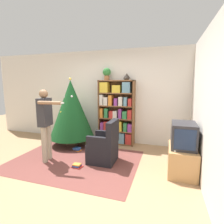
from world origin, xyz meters
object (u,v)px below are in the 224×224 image
at_px(television, 183,135).
at_px(table_lamp, 127,76).
at_px(potted_plant, 107,73).
at_px(christmas_tree, 71,109).
at_px(bookshelf, 116,114).
at_px(armchair, 104,147).
at_px(standing_person, 46,120).

xyz_separation_m(television, table_lamp, (-1.37, 1.21, 1.14)).
bearing_deg(potted_plant, christmas_tree, -152.38).
height_order(bookshelf, armchair, bookshelf).
xyz_separation_m(bookshelf, potted_plant, (-0.28, 0.01, 1.12)).
distance_m(christmas_tree, standing_person, 1.10).
relative_size(bookshelf, standing_person, 1.14).
distance_m(television, christmas_tree, 2.90).
height_order(standing_person, table_lamp, table_lamp).
relative_size(television, potted_plant, 1.79).
distance_m(bookshelf, potted_plant, 1.15).
xyz_separation_m(armchair, table_lamp, (0.19, 1.22, 1.55)).
height_order(armchair, potted_plant, potted_plant).
height_order(armchair, standing_person, standing_person).
bearing_deg(table_lamp, bookshelf, -178.30).
xyz_separation_m(television, potted_plant, (-1.92, 1.21, 1.23)).
distance_m(armchair, potted_plant, 2.07).
distance_m(potted_plant, table_lamp, 0.56).
distance_m(television, potted_plant, 2.58).
height_order(christmas_tree, standing_person, christmas_tree).
xyz_separation_m(christmas_tree, armchair, (1.23, -0.77, -0.67)).
bearing_deg(standing_person, bookshelf, 136.99).
bearing_deg(christmas_tree, potted_plant, 27.62).
bearing_deg(television, standing_person, -173.00).
bearing_deg(bookshelf, potted_plant, 178.32).
height_order(potted_plant, table_lamp, potted_plant).
distance_m(armchair, standing_person, 1.38).
xyz_separation_m(standing_person, potted_plant, (0.84, 1.55, 1.04)).
xyz_separation_m(television, standing_person, (-2.76, -0.34, 0.18)).
relative_size(television, standing_person, 0.38).
height_order(bookshelf, table_lamp, table_lamp).
distance_m(bookshelf, television, 2.04).
xyz_separation_m(bookshelf, table_lamp, (0.28, 0.01, 1.03)).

